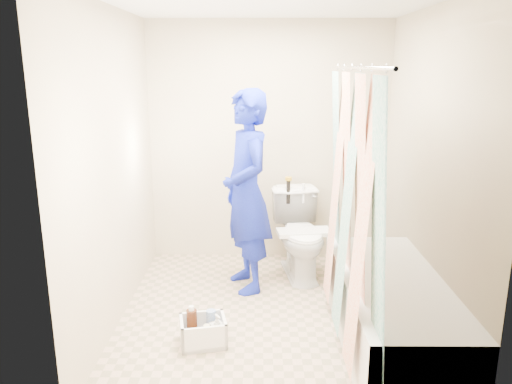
{
  "coord_description": "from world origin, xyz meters",
  "views": [
    {
      "loc": [
        -0.1,
        -3.7,
        1.97
      ],
      "look_at": [
        -0.12,
        0.31,
        0.94
      ],
      "focal_mm": 35.0,
      "sensor_mm": 36.0,
      "label": 1
    }
  ],
  "objects_px": {
    "bathtub": "(390,308)",
    "toilet": "(301,235)",
    "plumber": "(247,192)",
    "cleaning_caddy": "(205,332)"
  },
  "relations": [
    {
      "from": "bathtub",
      "to": "toilet",
      "type": "relative_size",
      "value": 2.17
    },
    {
      "from": "plumber",
      "to": "cleaning_caddy",
      "type": "distance_m",
      "value": 1.29
    },
    {
      "from": "toilet",
      "to": "cleaning_caddy",
      "type": "height_order",
      "value": "toilet"
    },
    {
      "from": "toilet",
      "to": "plumber",
      "type": "distance_m",
      "value": 0.76
    },
    {
      "from": "toilet",
      "to": "bathtub",
      "type": "bearing_deg",
      "value": -73.49
    },
    {
      "from": "bathtub",
      "to": "toilet",
      "type": "xyz_separation_m",
      "value": [
        -0.55,
        1.22,
        0.14
      ]
    },
    {
      "from": "toilet",
      "to": "cleaning_caddy",
      "type": "relative_size",
      "value": 2.17
    },
    {
      "from": "bathtub",
      "to": "cleaning_caddy",
      "type": "xyz_separation_m",
      "value": [
        -1.34,
        -0.03,
        -0.18
      ]
    },
    {
      "from": "bathtub",
      "to": "toilet",
      "type": "height_order",
      "value": "toilet"
    },
    {
      "from": "bathtub",
      "to": "cleaning_caddy",
      "type": "height_order",
      "value": "bathtub"
    }
  ]
}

